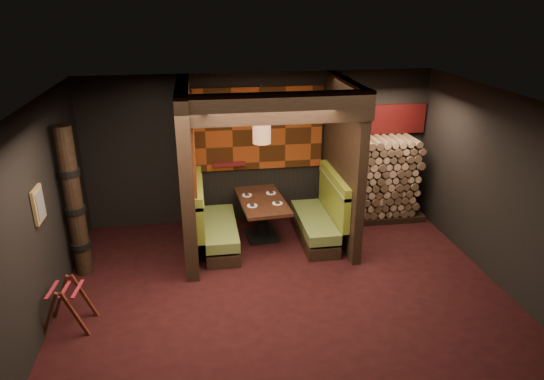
{
  "coord_description": "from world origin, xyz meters",
  "views": [
    {
      "loc": [
        -1.14,
        -5.98,
        4.09
      ],
      "look_at": [
        0.0,
        1.3,
        1.15
      ],
      "focal_mm": 32.0,
      "sensor_mm": 36.0,
      "label": 1
    }
  ],
  "objects_px": {
    "booth_bench_right": "(320,219)",
    "dining_table": "(262,212)",
    "booth_bench_left": "(214,226)",
    "pendant_lamp": "(262,130)",
    "luggage_rack": "(67,304)",
    "totem_column": "(74,204)",
    "firewood_stack": "(380,179)"
  },
  "relations": [
    {
      "from": "booth_bench_right",
      "to": "luggage_rack",
      "type": "xyz_separation_m",
      "value": [
        -3.9,
        -1.93,
        -0.05
      ]
    },
    {
      "from": "dining_table",
      "to": "pendant_lamp",
      "type": "xyz_separation_m",
      "value": [
        0.0,
        -0.05,
        1.51
      ]
    },
    {
      "from": "booth_bench_left",
      "to": "luggage_rack",
      "type": "height_order",
      "value": "booth_bench_left"
    },
    {
      "from": "booth_bench_right",
      "to": "pendant_lamp",
      "type": "xyz_separation_m",
      "value": [
        -1.02,
        0.16,
        1.63
      ]
    },
    {
      "from": "booth_bench_left",
      "to": "pendant_lamp",
      "type": "height_order",
      "value": "pendant_lamp"
    },
    {
      "from": "booth_bench_right",
      "to": "dining_table",
      "type": "distance_m",
      "value": 1.05
    },
    {
      "from": "totem_column",
      "to": "dining_table",
      "type": "bearing_deg",
      "value": 14.49
    },
    {
      "from": "firewood_stack",
      "to": "totem_column",
      "type": "bearing_deg",
      "value": -166.81
    },
    {
      "from": "booth_bench_left",
      "to": "luggage_rack",
      "type": "distance_m",
      "value": 2.79
    },
    {
      "from": "booth_bench_left",
      "to": "firewood_stack",
      "type": "xyz_separation_m",
      "value": [
        3.25,
        0.7,
        0.42
      ]
    },
    {
      "from": "booth_bench_right",
      "to": "luggage_rack",
      "type": "height_order",
      "value": "booth_bench_right"
    },
    {
      "from": "luggage_rack",
      "to": "booth_bench_left",
      "type": "bearing_deg",
      "value": 43.84
    },
    {
      "from": "pendant_lamp",
      "to": "totem_column",
      "type": "xyz_separation_m",
      "value": [
        -2.96,
        -0.71,
        -0.85
      ]
    },
    {
      "from": "luggage_rack",
      "to": "totem_column",
      "type": "xyz_separation_m",
      "value": [
        -0.08,
        1.38,
        0.84
      ]
    },
    {
      "from": "booth_bench_right",
      "to": "firewood_stack",
      "type": "height_order",
      "value": "firewood_stack"
    },
    {
      "from": "booth_bench_right",
      "to": "firewood_stack",
      "type": "bearing_deg",
      "value": 27.35
    },
    {
      "from": "booth_bench_left",
      "to": "totem_column",
      "type": "height_order",
      "value": "totem_column"
    },
    {
      "from": "pendant_lamp",
      "to": "booth_bench_right",
      "type": "bearing_deg",
      "value": -9.1
    },
    {
      "from": "booth_bench_right",
      "to": "dining_table",
      "type": "xyz_separation_m",
      "value": [
        -1.02,
        0.21,
        0.12
      ]
    },
    {
      "from": "booth_bench_right",
      "to": "pendant_lamp",
      "type": "bearing_deg",
      "value": 170.9
    },
    {
      "from": "luggage_rack",
      "to": "pendant_lamp",
      "type": "bearing_deg",
      "value": 36.03
    },
    {
      "from": "pendant_lamp",
      "to": "totem_column",
      "type": "relative_size",
      "value": 0.44
    },
    {
      "from": "booth_bench_left",
      "to": "dining_table",
      "type": "relative_size",
      "value": 1.08
    },
    {
      "from": "dining_table",
      "to": "firewood_stack",
      "type": "distance_m",
      "value": 2.45
    },
    {
      "from": "dining_table",
      "to": "pendant_lamp",
      "type": "distance_m",
      "value": 1.52
    },
    {
      "from": "totem_column",
      "to": "luggage_rack",
      "type": "bearing_deg",
      "value": -86.68
    },
    {
      "from": "pendant_lamp",
      "to": "luggage_rack",
      "type": "bearing_deg",
      "value": -143.97
    },
    {
      "from": "booth_bench_right",
      "to": "totem_column",
      "type": "xyz_separation_m",
      "value": [
        -3.98,
        -0.55,
        0.79
      ]
    },
    {
      "from": "firewood_stack",
      "to": "luggage_rack",
      "type": "bearing_deg",
      "value": -153.42
    },
    {
      "from": "booth_bench_left",
      "to": "totem_column",
      "type": "xyz_separation_m",
      "value": [
        -2.09,
        -0.55,
        0.79
      ]
    },
    {
      "from": "dining_table",
      "to": "booth_bench_left",
      "type": "bearing_deg",
      "value": -166.16
    },
    {
      "from": "booth_bench_right",
      "to": "dining_table",
      "type": "bearing_deg",
      "value": 168.19
    }
  ]
}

